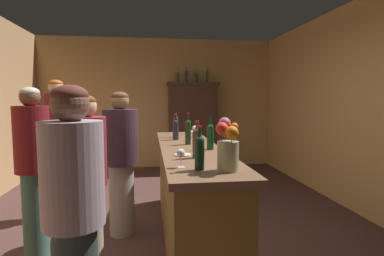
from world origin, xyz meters
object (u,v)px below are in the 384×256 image
cheese_plate (183,155)px  display_bottle_midright (208,75)px  display_cabinet (192,124)px  wine_bottle_chardonnay (199,151)px  wine_bottle_malbec (188,131)px  flower_arrangement (228,147)px  wine_glass_mid (193,133)px  wine_bottle_pinot (197,141)px  wine_bottle_syrah (176,126)px  wine_glass_front (181,154)px  wine_glass_spare (195,128)px  display_bottle_center (197,76)px  bar_counter (190,193)px  patron_in_navy (74,212)px  wine_bottle_merlot (176,129)px  patron_redhead (58,141)px  wine_bottle_rose (210,135)px  display_bottle_midleft (187,75)px  patron_near_entrance (87,177)px  wine_glass_rear (231,153)px  patron_tall (33,166)px  display_bottle_left (178,76)px

cheese_plate → display_bottle_midright: 4.14m
display_cabinet → wine_bottle_chardonnay: display_cabinet is taller
wine_bottle_malbec → flower_arrangement: 1.27m
wine_glass_mid → cheese_plate: 0.92m
wine_bottle_pinot → wine_bottle_malbec: (0.02, 0.76, 0.01)m
wine_bottle_pinot → wine_bottle_syrah: 1.40m
wine_glass_front → wine_glass_spare: 1.80m
wine_glass_mid → display_bottle_center: size_ratio=0.45×
wine_bottle_syrah → cheese_plate: size_ratio=2.30×
bar_counter → patron_in_navy: size_ratio=1.78×
wine_bottle_merlot → patron_redhead: (-1.46, 0.37, -0.17)m
wine_bottle_rose → wine_glass_front: size_ratio=2.41×
wine_bottle_merlot → wine_glass_front: size_ratio=2.32×
display_bottle_midleft → patron_near_entrance: size_ratio=0.22×
wine_glass_rear → display_bottle_midleft: 4.45m
display_cabinet → wine_glass_spare: 2.63m
wine_bottle_pinot → patron_redhead: size_ratio=0.18×
wine_bottle_chardonnay → patron_tall: patron_tall is taller
wine_glass_front → patron_near_entrance: (-0.74, 0.48, -0.26)m
wine_bottle_rose → wine_bottle_malbec: wine_bottle_malbec is taller
display_cabinet → wine_glass_spare: size_ratio=12.39×
display_bottle_midleft → patron_redhead: size_ratio=0.19×
wine_bottle_rose → cheese_plate: size_ratio=2.30×
wine_bottle_chardonnay → wine_glass_front: size_ratio=2.26×
wine_bottle_chardonnay → patron_tall: (-1.39, 0.86, -0.25)m
wine_bottle_syrah → patron_redhead: size_ratio=0.19×
wine_bottle_chardonnay → patron_near_entrance: bearing=146.4°
wine_bottle_rose → wine_bottle_malbec: size_ratio=0.95×
wine_bottle_pinot → wine_bottle_malbec: 0.76m
display_cabinet → wine_glass_rear: display_cabinet is taller
display_cabinet → patron_tall: 4.10m
display_cabinet → wine_glass_spare: (-0.32, -2.61, 0.16)m
cheese_plate → flower_arrangement: bearing=-68.6°
display_cabinet → wine_bottle_syrah: size_ratio=5.65×
display_cabinet → wine_glass_front: (-0.69, -4.37, 0.15)m
flower_arrangement → patron_in_navy: bearing=-163.4°
wine_glass_spare → display_bottle_center: 2.78m
wine_bottle_pinot → wine_bottle_chardonnay: wine_bottle_pinot is taller
display_bottle_left → wine_glass_rear: bearing=-90.2°
wine_bottle_syrah → cheese_plate: wine_bottle_syrah is taller
wine_bottle_pinot → wine_bottle_malbec: wine_bottle_malbec is taller
display_bottle_left → patron_in_navy: (-1.02, -4.80, -1.11)m
wine_bottle_chardonnay → patron_tall: size_ratio=0.19×
wine_bottle_chardonnay → wine_glass_spare: 1.87m
wine_bottle_chardonnay → cheese_plate: size_ratio=2.16×
wine_glass_spare → patron_in_navy: (-1.00, -2.19, -0.25)m
wine_glass_rear → display_bottle_midleft: size_ratio=0.40×
wine_bottle_syrah → wine_glass_mid: wine_bottle_syrah is taller
wine_bottle_rose → wine_bottle_chardonnay: (-0.24, -0.85, -0.01)m
display_bottle_center → wine_glass_mid: bearing=-99.5°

